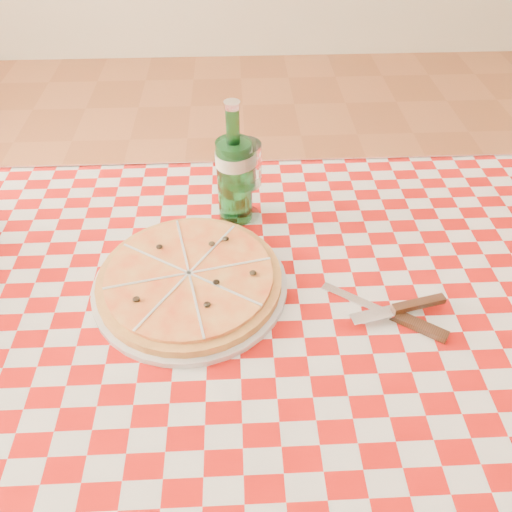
{
  "coord_description": "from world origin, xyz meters",
  "views": [
    {
      "loc": [
        -0.05,
        -0.56,
        1.41
      ],
      "look_at": [
        -0.02,
        0.06,
        0.82
      ],
      "focal_mm": 35.0,
      "sensor_mm": 36.0,
      "label": 1
    }
  ],
  "objects": [
    {
      "name": "wine_glass",
      "position": [
        -0.03,
        0.25,
        0.84
      ],
      "size": [
        0.08,
        0.08,
        0.17
      ],
      "primitive_type": null,
      "rotation": [
        0.0,
        0.0,
        -0.18
      ],
      "color": "silver",
      "rests_on": "tablecloth"
    },
    {
      "name": "water_bottle",
      "position": [
        -0.05,
        0.24,
        0.88
      ],
      "size": [
        0.08,
        0.08,
        0.25
      ],
      "primitive_type": null,
      "rotation": [
        0.0,
        0.0,
        0.11
      ],
      "color": "#19672A",
      "rests_on": "tablecloth"
    },
    {
      "name": "tablecloth",
      "position": [
        0.0,
        0.0,
        0.75
      ],
      "size": [
        1.3,
        0.9,
        0.01
      ],
      "primitive_type": "cube",
      "color": "#A50E0A",
      "rests_on": "dining_table"
    },
    {
      "name": "dining_table",
      "position": [
        0.0,
        0.0,
        0.66
      ],
      "size": [
        1.2,
        0.8,
        0.75
      ],
      "color": "brown",
      "rests_on": "ground"
    },
    {
      "name": "pizza_plate",
      "position": [
        -0.14,
        0.05,
        0.78
      ],
      "size": [
        0.41,
        0.41,
        0.04
      ],
      "primitive_type": null,
      "rotation": [
        0.0,
        0.0,
        0.21
      ],
      "color": "#D28C46",
      "rests_on": "tablecloth"
    },
    {
      "name": "cutlery",
      "position": [
        0.2,
        -0.03,
        0.77
      ],
      "size": [
        0.26,
        0.22,
        0.03
      ],
      "primitive_type": null,
      "rotation": [
        0.0,
        0.0,
        -0.13
      ],
      "color": "silver",
      "rests_on": "tablecloth"
    }
  ]
}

